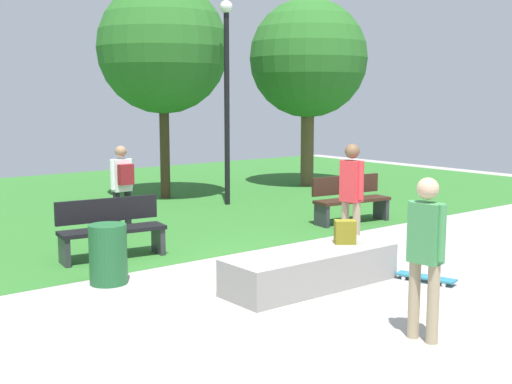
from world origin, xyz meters
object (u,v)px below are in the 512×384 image
at_px(backpack_on_ledge, 345,232).
at_px(trash_bin, 108,254).
at_px(tree_leaning_ash, 308,59).
at_px(park_bench_far_right, 111,227).
at_px(skater_watching, 351,190).
at_px(lamp_post, 227,84).
at_px(skater_performing_trick, 425,247).
at_px(pedestrian_with_backpack, 122,182).
at_px(park_bench_near_path, 350,198).
at_px(skateboard_by_ledge, 426,277).
at_px(concrete_ledge, 311,269).
at_px(tree_broad_elm, 163,48).

relative_size(backpack_on_ledge, trash_bin, 0.40).
relative_size(tree_leaning_ash, trash_bin, 6.36).
distance_m(backpack_on_ledge, park_bench_far_right, 3.59).
bearing_deg(park_bench_far_right, backpack_on_ledge, -55.56).
height_order(skater_watching, lamp_post, lamp_post).
relative_size(skater_performing_trick, pedestrian_with_backpack, 1.05).
bearing_deg(park_bench_near_path, trash_bin, -169.52).
distance_m(backpack_on_ledge, skater_watching, 1.39).
height_order(skater_performing_trick, park_bench_far_right, skater_performing_trick).
xyz_separation_m(skater_watching, skateboard_by_ledge, (-0.33, -1.71, -0.96)).
relative_size(tree_leaning_ash, lamp_post, 1.12).
height_order(backpack_on_ledge, park_bench_near_path, park_bench_near_path).
bearing_deg(park_bench_far_right, concrete_ledge, -65.91).
bearing_deg(park_bench_far_right, pedestrian_with_backpack, 57.44).
distance_m(skater_watching, tree_leaning_ash, 8.47).
relative_size(skater_performing_trick, skater_watching, 0.96).
xyz_separation_m(park_bench_far_right, tree_leaning_ash, (8.00, 4.34, 2.96)).
xyz_separation_m(skater_performing_trick, lamp_post, (3.43, 8.17, 1.76)).
xyz_separation_m(skater_watching, tree_leaning_ash, (4.96, 6.43, 2.42)).
bearing_deg(skateboard_by_ledge, tree_broad_elm, 83.05).
bearing_deg(skateboard_by_ledge, park_bench_near_path, 57.67).
xyz_separation_m(tree_leaning_ash, pedestrian_with_backpack, (-7.00, -2.77, -2.50)).
distance_m(skater_performing_trick, skater_watching, 3.70).
distance_m(skater_watching, tree_broad_elm, 7.35).
xyz_separation_m(park_bench_far_right, trash_bin, (-0.65, -1.25, -0.08)).
distance_m(skater_performing_trick, tree_leaning_ash, 12.07).
bearing_deg(concrete_ledge, park_bench_near_path, 37.72).
bearing_deg(concrete_ledge, tree_leaning_ash, 47.88).
xyz_separation_m(skateboard_by_ledge, trash_bin, (-3.36, 2.55, 0.33)).
height_order(tree_leaning_ash, trash_bin, tree_leaning_ash).
relative_size(tree_broad_elm, pedestrian_with_backpack, 3.23).
bearing_deg(tree_leaning_ash, park_bench_near_path, -123.55).
xyz_separation_m(park_bench_far_right, pedestrian_with_backpack, (1.00, 1.56, 0.46)).
distance_m(backpack_on_ledge, lamp_post, 6.77).
relative_size(concrete_ledge, lamp_post, 0.54).
xyz_separation_m(park_bench_far_right, park_bench_near_path, (4.99, -0.21, 0.00)).
bearing_deg(skater_watching, lamp_post, 75.53).
distance_m(skater_watching, pedestrian_with_backpack, 4.19).
distance_m(lamp_post, trash_bin, 7.00).
height_order(skateboard_by_ledge, trash_bin, trash_bin).
bearing_deg(park_bench_far_right, skater_performing_trick, -79.68).
bearing_deg(park_bench_far_right, trash_bin, -117.54).
bearing_deg(lamp_post, trash_bin, -139.47).
height_order(lamp_post, pedestrian_with_backpack, lamp_post).
xyz_separation_m(skateboard_by_ledge, park_bench_near_path, (2.28, 3.60, 0.42)).
relative_size(concrete_ledge, skateboard_by_ledge, 2.96).
bearing_deg(park_bench_near_path, backpack_on_ledge, -137.11).
bearing_deg(park_bench_near_path, skater_watching, -135.90).
relative_size(park_bench_far_right, tree_leaning_ash, 0.33).
bearing_deg(trash_bin, park_bench_far_right, 62.46).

